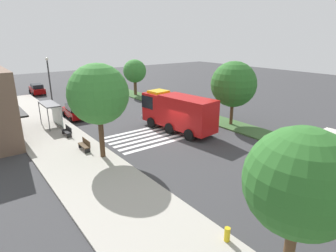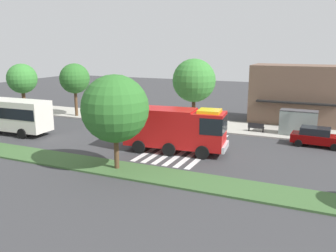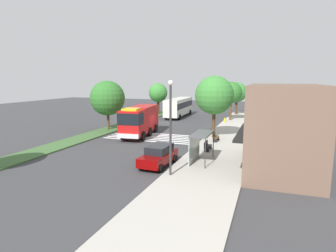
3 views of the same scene
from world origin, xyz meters
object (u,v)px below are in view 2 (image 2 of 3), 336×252
Objects in this scene: parked_car_west at (317,137)px; bench_west_of_shelter at (214,123)px; fire_truck at (178,128)px; fire_hydrant at (95,115)px; sidewalk_tree_center at (194,81)px; bus_stop_shelter at (298,118)px; median_tree_west at (115,109)px; sidewalk_tree_west at (75,79)px; bench_near_shelter at (256,127)px; sidewalk_tree_far_west at (22,79)px.

bench_west_of_shelter is (-10.31, 2.83, -0.28)m from parked_car_west.
fire_truck is 16.75m from fire_hydrant.
sidewalk_tree_center is (-12.45, 2.20, 4.28)m from parked_car_west.
bus_stop_shelter is at bearing 125.88° from parked_car_west.
sidewalk_tree_west is at bearing 135.93° from median_tree_west.
bus_stop_shelter is at bearing 0.38° from bench_near_shelter.
parked_car_west is 3.55m from bus_stop_shelter.
sidewalk_tree_center is at bearing 2.29° from fire_hydrant.
fire_hydrant is at bearing 179.01° from parked_car_west.
sidewalk_tree_west reaches higher than sidewalk_tree_far_west.
sidewalk_tree_center reaches higher than fire_truck.
sidewalk_tree_far_west reaches higher than parked_car_west.
bench_west_of_shelter is 16.07m from median_tree_west.
parked_car_west is 25.01m from fire_hydrant.
sidewalk_tree_west is (8.74, 0.00, 0.33)m from sidewalk_tree_far_west.
sidewalk_tree_center is at bearing 95.49° from fire_truck.
sidewalk_tree_west is at bearing 0.00° from sidewalk_tree_far_west.
bench_west_of_shelter is at bearing 82.02° from fire_truck.
fire_hydrant is (3.16, -0.50, -4.28)m from sidewalk_tree_west.
median_tree_west is at bearing -118.07° from fire_truck.
sidewalk_tree_west is 21.22m from median_tree_west.
sidewalk_tree_west is (-17.79, -0.63, 4.18)m from bench_west_of_shelter.
bench_near_shelter is at bearing -179.62° from bus_stop_shelter.
bench_near_shelter is 2.29× the size of fire_hydrant.
median_tree_west is (-12.86, -12.56, 3.60)m from parked_car_west.
median_tree_west is at bearing -132.78° from parked_car_west.
parked_car_west is (10.56, 6.73, -1.23)m from fire_truck.
parked_car_west is 13.35m from sidewalk_tree_center.
bench_west_of_shelter is (0.25, 9.56, -1.51)m from fire_truck.
fire_hydrant is at bearing -8.99° from sidewalk_tree_west.
bus_stop_shelter is 0.54× the size of sidewalk_tree_west.
bench_near_shelter is 22.65m from sidewalk_tree_west.
median_tree_west reaches higher than sidewalk_tree_west.
sidewalk_tree_far_west is at bearing -178.64° from bench_west_of_shelter.
bus_stop_shelter reaches higher than bench_near_shelter.
bus_stop_shelter is 0.52× the size of median_tree_west.
parked_car_west is 0.71× the size of sidewalk_tree_far_west.
sidewalk_tree_center reaches higher than bus_stop_shelter.
fire_truck is 2.51× the size of bus_stop_shelter.
bench_near_shelter is 0.25× the size of sidewalk_tree_west.
fire_truck is 10.76m from bench_near_shelter.
sidewalk_tree_west is 9.29× the size of fire_hydrant.
sidewalk_tree_far_west is 12.55m from fire_hydrant.
bus_stop_shelter is 26.42m from sidewalk_tree_west.
sidewalk_tree_west is (-28.11, 2.20, 3.90)m from parked_car_west.
sidewalk_tree_far_west is at bearing 177.59° from fire_hydrant.
sidewalk_tree_far_west is 24.40m from sidewalk_tree_center.
bench_west_of_shelter is at bearing -179.82° from bus_stop_shelter.
sidewalk_tree_west is (-17.55, 8.93, 2.67)m from fire_truck.
parked_car_west is at bearing -57.02° from bus_stop_shelter.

